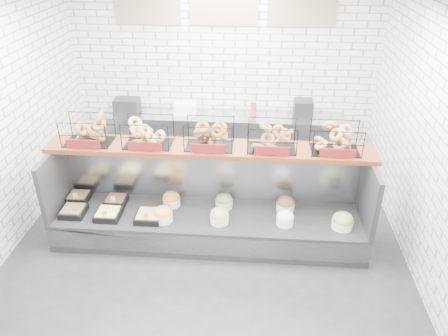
{
  "coord_description": "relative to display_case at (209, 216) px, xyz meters",
  "views": [
    {
      "loc": [
        0.56,
        -4.32,
        3.67
      ],
      "look_at": [
        0.19,
        0.45,
        1.0
      ],
      "focal_mm": 35.0,
      "sensor_mm": 36.0,
      "label": 1
    }
  ],
  "objects": [
    {
      "name": "room_shell",
      "position": [
        0.01,
        0.26,
        1.73
      ],
      "size": [
        5.02,
        5.51,
        3.01
      ],
      "color": "silver",
      "rests_on": "ground"
    },
    {
      "name": "display_case",
      "position": [
        0.0,
        0.0,
        0.0
      ],
      "size": [
        4.0,
        0.9,
        1.2
      ],
      "color": "black",
      "rests_on": "ground"
    },
    {
      "name": "bagel_shelf",
      "position": [
        0.01,
        0.18,
        1.06
      ],
      "size": [
        4.1,
        0.5,
        0.4
      ],
      "color": "#4A2010",
      "rests_on": "display_case"
    },
    {
      "name": "ground",
      "position": [
        0.01,
        -0.34,
        -0.33
      ],
      "size": [
        5.5,
        5.5,
        0.0
      ],
      "primitive_type": "plane",
      "color": "black",
      "rests_on": "ground"
    },
    {
      "name": "prep_counter",
      "position": [
        -0.0,
        2.09,
        0.14
      ],
      "size": [
        4.0,
        0.6,
        1.2
      ],
      "color": "#93969B",
      "rests_on": "ground"
    }
  ]
}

